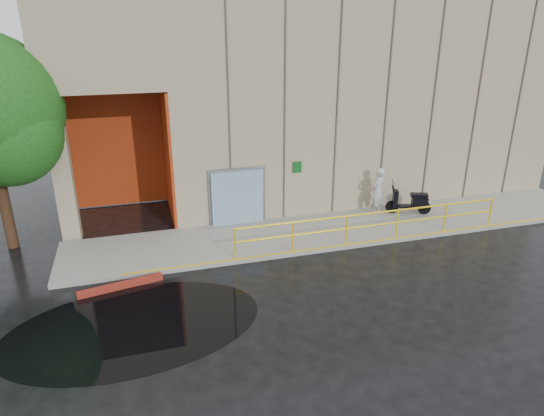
{
  "coord_description": "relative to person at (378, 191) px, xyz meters",
  "views": [
    {
      "loc": [
        -3.23,
        -10.32,
        7.25
      ],
      "look_at": [
        0.66,
        3.0,
        1.79
      ],
      "focal_mm": 32.0,
      "sensor_mm": 36.0,
      "label": 1
    }
  ],
  "objects": [
    {
      "name": "puddle",
      "position": [
        -9.27,
        -4.83,
        -1.06
      ],
      "size": [
        6.78,
        4.51,
        0.01
      ],
      "primitive_type": "cube",
      "rotation": [
        0.0,
        0.0,
        0.08
      ],
      "color": "black",
      "rests_on": "ground"
    },
    {
      "name": "scooter",
      "position": [
        1.18,
        -0.38,
        -0.15
      ],
      "size": [
        1.76,
        1.13,
        1.33
      ],
      "rotation": [
        0.0,
        0.0,
        -0.37
      ],
      "color": "black",
      "rests_on": "sidewalk"
    },
    {
      "name": "building",
      "position": [
        -0.48,
        5.64,
        3.14
      ],
      "size": [
        20.0,
        10.17,
        8.0
      ],
      "color": "tan",
      "rests_on": "ground"
    },
    {
      "name": "guardrail",
      "position": [
        -1.33,
        -2.19,
        -0.39
      ],
      "size": [
        9.56,
        0.06,
        1.03
      ],
      "color": "yellow",
      "rests_on": "sidewalk"
    },
    {
      "name": "person",
      "position": [
        0.0,
        0.0,
        0.0
      ],
      "size": [
        0.8,
        0.75,
        1.83
      ],
      "primitive_type": "imported",
      "rotation": [
        0.0,
        0.0,
        3.78
      ],
      "color": "#AFAFB4",
      "rests_on": "sidewalk"
    },
    {
      "name": "red_curb",
      "position": [
        -9.57,
        -2.83,
        -0.98
      ],
      "size": [
        2.39,
        0.65,
        0.18
      ],
      "primitive_type": "cube",
      "rotation": [
        0.0,
        0.0,
        0.2
      ],
      "color": "maroon",
      "rests_on": "ground"
    },
    {
      "name": "sidewalk",
      "position": [
        -1.58,
        -0.84,
        -0.99
      ],
      "size": [
        20.0,
        3.0,
        0.15
      ],
      "primitive_type": "cube",
      "color": "gray",
      "rests_on": "ground"
    },
    {
      "name": "ground",
      "position": [
        -5.58,
        -5.34,
        -1.07
      ],
      "size": [
        120.0,
        120.0,
        0.0
      ],
      "primitive_type": "plane",
      "color": "black",
      "rests_on": "ground"
    }
  ]
}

